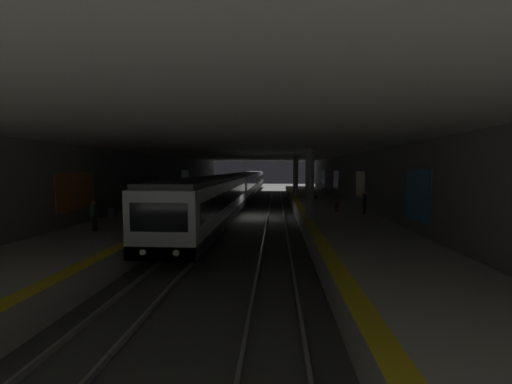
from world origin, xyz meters
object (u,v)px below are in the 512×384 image
object	(u,v)px
metro_train	(243,185)
person_boarding	(178,194)
person_walking_mid	(94,215)
bench_left_mid	(324,189)
pillar_far	(296,177)
bench_right_near	(152,199)
pillar_near	(310,183)
trash_bin	(112,214)
bench_left_near	(328,190)
bench_right_far	(198,188)
person_waiting_near	(210,188)
person_standing_far	(364,201)
suitcase_rolling	(337,207)
bench_right_mid	(184,192)
backpack_on_floor	(316,197)

from	to	relation	value
metro_train	person_boarding	size ratio (longest dim) A/B	38.02
person_walking_mid	person_boarding	world-z (taller)	person_walking_mid
metro_train	bench_left_mid	world-z (taller)	metro_train
pillar_far	bench_right_near	distance (m)	15.67
pillar_near	trash_bin	size ratio (longest dim) A/B	5.35
bench_left_near	bench_right_far	distance (m)	17.50
bench_left_near	person_waiting_near	xyz separation A→B (m)	(-1.26, 14.30, 0.31)
person_walking_mid	person_boarding	distance (m)	12.68
bench_left_mid	person_standing_far	size ratio (longest dim) A/B	1.06
suitcase_rolling	bench_right_mid	bearing A→B (deg)	51.60
pillar_near	suitcase_rolling	size ratio (longest dim) A/B	4.62
person_standing_far	backpack_on_floor	bearing A→B (deg)	11.18
pillar_near	person_boarding	xyz separation A→B (m)	(7.82, 11.10, -1.44)
bench_left_mid	bench_left_near	bearing A→B (deg)	180.00
bench_right_mid	person_waiting_near	size ratio (longest dim) A/B	1.09
bench_right_near	person_standing_far	distance (m)	17.44
person_waiting_near	pillar_far	bearing A→B (deg)	-103.20
bench_left_near	backpack_on_floor	distance (m)	5.95
bench_right_mid	suitcase_rolling	world-z (taller)	suitcase_rolling
pillar_far	person_boarding	xyz separation A→B (m)	(-7.21, 11.10, -1.44)
pillar_far	suitcase_rolling	distance (m)	11.97
bench_right_far	backpack_on_floor	xyz separation A→B (m)	(-9.40, -14.91, -0.32)
trash_bin	person_waiting_near	bearing A→B (deg)	-6.05
pillar_near	person_walking_mid	xyz separation A→B (m)	(-4.85, 11.43, -1.43)
person_standing_far	suitcase_rolling	bearing A→B (deg)	60.38
person_standing_far	suitcase_rolling	size ratio (longest dim) A/B	1.63
bench_left_near	person_boarding	distance (m)	18.74
bench_right_far	bench_left_mid	bearing A→B (deg)	-92.13
pillar_far	person_boarding	distance (m)	13.32
pillar_near	bench_right_mid	world-z (taller)	pillar_near
person_boarding	person_standing_far	bearing A→B (deg)	-109.36
person_boarding	trash_bin	world-z (taller)	person_boarding
bench_right_near	person_boarding	world-z (taller)	person_boarding
person_waiting_near	trash_bin	xyz separation A→B (m)	(-19.22, 2.04, -0.41)
pillar_far	person_walking_mid	bearing A→B (deg)	150.12
bench_right_near	suitcase_rolling	world-z (taller)	suitcase_rolling
metro_train	bench_right_far	size ratio (longest dim) A/B	34.88
metro_train	person_standing_far	xyz separation A→B (m)	(-18.43, -10.68, -0.11)
bench_left_near	person_walking_mid	size ratio (longest dim) A/B	1.08
pillar_near	pillar_far	distance (m)	15.03
bench_left_mid	bench_right_mid	world-z (taller)	same
person_boarding	pillar_near	bearing A→B (deg)	-125.17
pillar_far	bench_right_far	bearing A→B (deg)	59.83
bench_right_mid	person_boarding	bearing A→B (deg)	-167.03
backpack_on_floor	pillar_near	bearing A→B (deg)	171.23
bench_right_mid	trash_bin	bearing A→B (deg)	-177.58
bench_left_mid	backpack_on_floor	world-z (taller)	bench_left_mid
pillar_near	person_standing_far	world-z (taller)	pillar_near
bench_left_near	bench_right_near	xyz separation A→B (m)	(-12.37, 17.07, 0.00)
person_waiting_near	bench_right_near	bearing A→B (deg)	166.00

